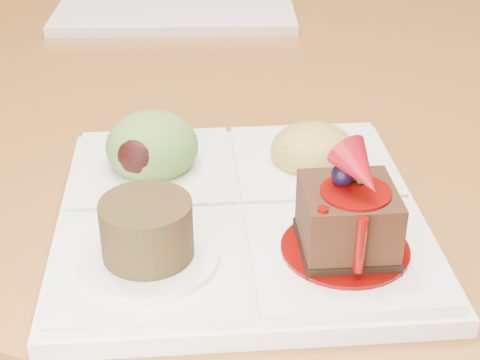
% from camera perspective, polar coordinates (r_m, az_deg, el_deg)
% --- Properties ---
extents(ground, '(6.00, 6.00, 0.00)m').
position_cam_1_polar(ground, '(1.54, 4.54, -11.32)').
color(ground, '#5D311A').
extents(sampler_plate, '(0.30, 0.30, 0.09)m').
position_cam_1_polar(sampler_plate, '(0.47, -0.25, -1.57)').
color(sampler_plate, white).
rests_on(sampler_plate, dining_table).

